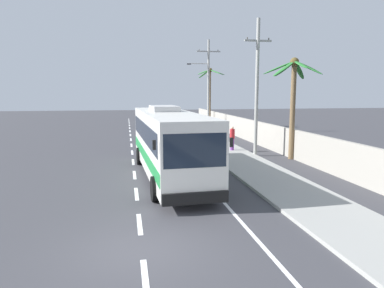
{
  "coord_description": "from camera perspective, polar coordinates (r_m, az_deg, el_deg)",
  "views": [
    {
      "loc": [
        -0.34,
        -9.7,
        4.43
      ],
      "look_at": [
        3.03,
        8.78,
        1.7
      ],
      "focal_mm": 33.65,
      "sensor_mm": 36.0,
      "label": 1
    }
  ],
  "objects": [
    {
      "name": "utility_pole_mid",
      "position": [
        25.1,
        10.24,
        8.98
      ],
      "size": [
        1.88,
        0.24,
        9.27
      ],
      "color": "#9E9E99",
      "rests_on": "ground"
    },
    {
      "name": "boundary_wall",
      "position": [
        26.33,
        14.33,
        0.48
      ],
      "size": [
        0.24,
        60.0,
        1.96
      ],
      "primitive_type": "cube",
      "color": "#9E998E",
      "rests_on": "ground"
    },
    {
      "name": "pedestrian_near_kerb",
      "position": [
        26.79,
        6.39,
        1.0
      ],
      "size": [
        0.36,
        0.36,
        1.77
      ],
      "rotation": [
        0.0,
        0.0,
        2.73
      ],
      "color": "#75388E",
      "rests_on": "sidewalk_kerb"
    },
    {
      "name": "palm_second",
      "position": [
        24.45,
        15.8,
        8.61
      ],
      "size": [
        3.97,
        4.02,
        6.62
      ],
      "color": "brown",
      "rests_on": "ground"
    },
    {
      "name": "sidewalk_kerb",
      "position": [
        21.4,
        9.41,
        -3.6
      ],
      "size": [
        3.2,
        90.0,
        0.14
      ],
      "primitive_type": "cube",
      "color": "#999993",
      "rests_on": "ground"
    },
    {
      "name": "coach_bus_foreground",
      "position": [
        18.8,
        -3.75,
        0.54
      ],
      "size": [
        3.37,
        12.21,
        3.66
      ],
      "color": "silver",
      "rests_on": "ground"
    },
    {
      "name": "palm_nearest",
      "position": [
        45.14,
        2.85,
        9.44
      ],
      "size": [
        3.65,
        3.6,
        7.36
      ],
      "color": "brown",
      "rests_on": "ground"
    },
    {
      "name": "lane_markings",
      "position": [
        25.2,
        -4.64,
        -1.88
      ],
      "size": [
        3.6,
        71.92,
        0.01
      ],
      "color": "white",
      "rests_on": "ground"
    },
    {
      "name": "ground_plane",
      "position": [
        10.67,
        -7.89,
        -16.34
      ],
      "size": [
        160.0,
        160.0,
        0.0
      ],
      "primitive_type": "plane",
      "color": "#3A3A3F"
    },
    {
      "name": "utility_pole_far",
      "position": [
        39.65,
        2.5,
        9.57
      ],
      "size": [
        3.67,
        0.24,
        9.97
      ],
      "color": "#9E9E99",
      "rests_on": "ground"
    },
    {
      "name": "motorcycle_beside_bus",
      "position": [
        28.36,
        -2.46,
        0.57
      ],
      "size": [
        0.56,
        1.96,
        1.54
      ],
      "color": "black",
      "rests_on": "ground"
    }
  ]
}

